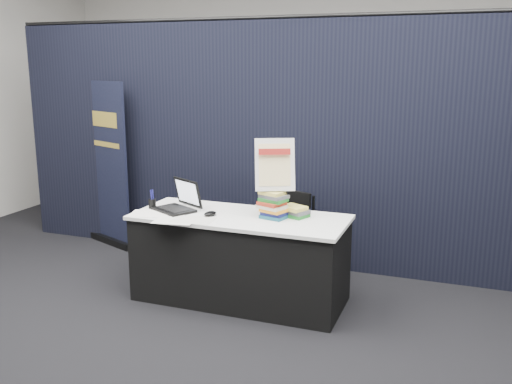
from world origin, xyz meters
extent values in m
plane|color=black|center=(0.00, 0.00, 0.00)|extent=(8.00, 8.00, 0.00)
cube|color=beige|center=(0.00, 4.00, 1.75)|extent=(8.00, 0.02, 3.50)
cube|color=black|center=(0.00, 1.60, 1.20)|extent=(6.00, 0.08, 2.40)
cube|color=black|center=(0.00, 0.55, 0.36)|extent=(1.76, 0.71, 0.72)
cube|color=silver|center=(0.00, 0.55, 0.73)|extent=(1.80, 0.75, 0.03)
cube|color=black|center=(-0.59, 0.49, 0.76)|extent=(0.42, 0.38, 0.02)
cube|color=black|center=(-0.59, 0.61, 0.89)|extent=(0.34, 0.22, 0.24)
cube|color=white|center=(-0.59, 0.60, 0.89)|extent=(0.28, 0.18, 0.19)
ellipsoid|color=black|center=(-0.23, 0.45, 0.77)|extent=(0.12, 0.14, 0.04)
cube|color=white|center=(-0.73, 0.34, 0.75)|extent=(0.39, 0.32, 0.00)
cube|color=white|center=(-0.44, 0.22, 0.75)|extent=(0.36, 0.28, 0.00)
cube|color=silver|center=(-0.30, 0.29, 0.75)|extent=(0.36, 0.27, 0.00)
cylinder|color=black|center=(-0.81, 0.51, 0.79)|extent=(0.08, 0.08, 0.08)
cube|color=#1B5267|center=(0.29, 0.58, 0.76)|extent=(0.25, 0.22, 0.03)
cube|color=#11164E|center=(0.29, 0.58, 0.79)|extent=(0.25, 0.22, 0.03)
cube|color=orange|center=(0.29, 0.58, 0.82)|extent=(0.25, 0.22, 0.03)
cube|color=beige|center=(0.29, 0.58, 0.85)|extent=(0.25, 0.22, 0.03)
cube|color=#A12D1A|center=(0.29, 0.58, 0.88)|extent=(0.25, 0.22, 0.03)
cube|color=#1F7627|center=(0.29, 0.58, 0.91)|extent=(0.25, 0.22, 0.03)
cube|color=#4D4E52|center=(0.29, 0.58, 0.93)|extent=(0.25, 0.22, 0.03)
cube|color=#DAC857|center=(0.29, 0.58, 0.96)|extent=(0.25, 0.22, 0.03)
cube|color=#1F7627|center=(0.44, 0.68, 0.77)|extent=(0.26, 0.24, 0.03)
cube|color=#4D4E52|center=(0.44, 0.68, 0.80)|extent=(0.26, 0.24, 0.03)
cube|color=#DAC857|center=(0.44, 0.68, 0.83)|extent=(0.26, 0.24, 0.03)
cube|color=black|center=(0.29, 0.56, 0.99)|extent=(0.20, 0.10, 0.01)
cylinder|color=black|center=(0.20, 0.65, 1.12)|extent=(0.05, 0.10, 0.31)
cylinder|color=black|center=(0.37, 0.65, 1.12)|extent=(0.05, 0.10, 0.31)
cube|color=silver|center=(0.29, 0.61, 1.19)|extent=(0.35, 0.24, 0.42)
cube|color=beige|center=(0.29, 0.60, 1.19)|extent=(0.27, 0.19, 0.33)
cube|color=maroon|center=(0.29, 0.60, 1.30)|extent=(0.24, 0.12, 0.05)
cube|color=black|center=(-1.97, 1.48, 0.04)|extent=(0.75, 0.38, 0.07)
cube|color=black|center=(-1.97, 1.50, 0.91)|extent=(0.68, 0.30, 1.81)
cube|color=gold|center=(-1.97, 1.48, 1.40)|extent=(0.46, 0.19, 0.16)
cube|color=gold|center=(-1.97, 1.48, 1.13)|extent=(0.50, 0.21, 0.05)
cylinder|color=black|center=(0.07, 1.03, 0.20)|extent=(0.02, 0.02, 0.39)
cylinder|color=black|center=(0.41, 1.03, 0.20)|extent=(0.02, 0.02, 0.39)
cylinder|color=black|center=(0.07, 1.37, 0.20)|extent=(0.02, 0.02, 0.39)
cylinder|color=black|center=(0.41, 1.37, 0.20)|extent=(0.02, 0.02, 0.39)
cube|color=black|center=(0.24, 1.20, 0.41)|extent=(0.48, 0.48, 0.03)
cube|color=black|center=(0.24, 1.37, 0.74)|extent=(0.33, 0.16, 0.14)
camera|label=1|loc=(1.75, -3.71, 2.00)|focal=40.00mm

